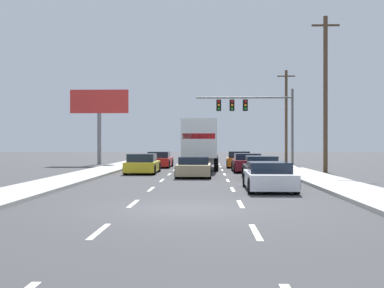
{
  "coord_description": "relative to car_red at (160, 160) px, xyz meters",
  "views": [
    {
      "loc": [
        0.67,
        -14.65,
        1.93
      ],
      "look_at": [
        -0.35,
        17.68,
        1.86
      ],
      "focal_mm": 47.01,
      "sensor_mm": 36.0,
      "label": 1
    }
  ],
  "objects": [
    {
      "name": "car_red",
      "position": [
        0.0,
        0.0,
        0.0
      ],
      "size": [
        1.93,
        4.46,
        1.25
      ],
      "color": "red",
      "rests_on": "ground_plane"
    },
    {
      "name": "lane_markings",
      "position": [
        3.15,
        -3.78,
        -0.57
      ],
      "size": [
        3.54,
        62.0,
        0.01
      ],
      "color": "silver",
      "rests_on": "ground_plane"
    },
    {
      "name": "roadside_billboard",
      "position": [
        -5.98,
        5.42,
        4.4
      ],
      "size": [
        5.28,
        0.36,
        6.75
      ],
      "color": "slate",
      "rests_on": "ground_plane"
    },
    {
      "name": "sidewalk_left",
      "position": [
        -3.31,
        -4.99,
        -0.51
      ],
      "size": [
        2.41,
        80.0,
        0.14
      ],
      "primitive_type": "cube",
      "color": "#B2AFA8",
      "rests_on": "ground_plane"
    },
    {
      "name": "utility_pole_far",
      "position": [
        11.81,
        11.74,
        4.23
      ],
      "size": [
        1.8,
        0.28,
        9.34
      ],
      "color": "brown",
      "rests_on": "ground_plane"
    },
    {
      "name": "ground_plane",
      "position": [
        3.15,
        0.01,
        -0.58
      ],
      "size": [
        140.0,
        140.0,
        0.0
      ],
      "primitive_type": "plane",
      "color": "#3D3D3F"
    },
    {
      "name": "car_maroon",
      "position": [
        6.47,
        -5.87,
        -0.01
      ],
      "size": [
        1.99,
        4.17,
        1.23
      ],
      "color": "maroon",
      "rests_on": "ground_plane"
    },
    {
      "name": "traffic_signal_mast",
      "position": [
        7.21,
        3.19,
        4.23
      ],
      "size": [
        8.3,
        0.69,
        6.54
      ],
      "color": "#595B56",
      "rests_on": "ground_plane"
    },
    {
      "name": "car_black",
      "position": [
        6.68,
        -12.72,
        -0.01
      ],
      "size": [
        1.99,
        4.54,
        1.23
      ],
      "color": "black",
      "rests_on": "ground_plane"
    },
    {
      "name": "car_tan",
      "position": [
        3.04,
        -11.04,
        -0.04
      ],
      "size": [
        2.0,
        4.47,
        1.15
      ],
      "color": "tan",
      "rests_on": "ground_plane"
    },
    {
      "name": "car_white",
      "position": [
        6.32,
        -19.01,
        -0.03
      ],
      "size": [
        1.99,
        4.47,
        1.15
      ],
      "color": "white",
      "rests_on": "ground_plane"
    },
    {
      "name": "box_truck",
      "position": [
        3.29,
        -3.39,
        1.42
      ],
      "size": [
        2.64,
        7.97,
        3.54
      ],
      "color": "white",
      "rests_on": "ground_plane"
    },
    {
      "name": "sidewalk_right",
      "position": [
        9.61,
        -4.99,
        -0.51
      ],
      "size": [
        2.41,
        80.0,
        0.14
      ],
      "primitive_type": "cube",
      "color": "#B2AFA8",
      "rests_on": "ground_plane"
    },
    {
      "name": "car_orange",
      "position": [
        6.3,
        0.43,
        0.0
      ],
      "size": [
        2.09,
        4.07,
        1.26
      ],
      "color": "orange",
      "rests_on": "ground_plane"
    },
    {
      "name": "car_yellow",
      "position": [
        -0.32,
        -7.88,
        0.01
      ],
      "size": [
        1.99,
        4.41,
        1.25
      ],
      "color": "yellow",
      "rests_on": "ground_plane"
    },
    {
      "name": "utility_pole_mid",
      "position": [
        11.51,
        -6.6,
        4.68
      ],
      "size": [
        1.8,
        0.28,
        10.22
      ],
      "color": "brown",
      "rests_on": "ground_plane"
    }
  ]
}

